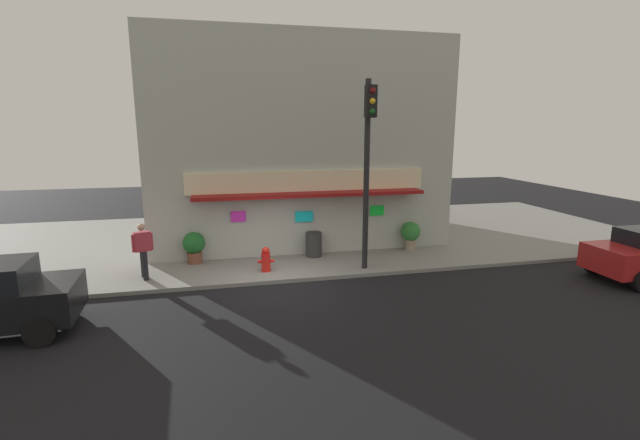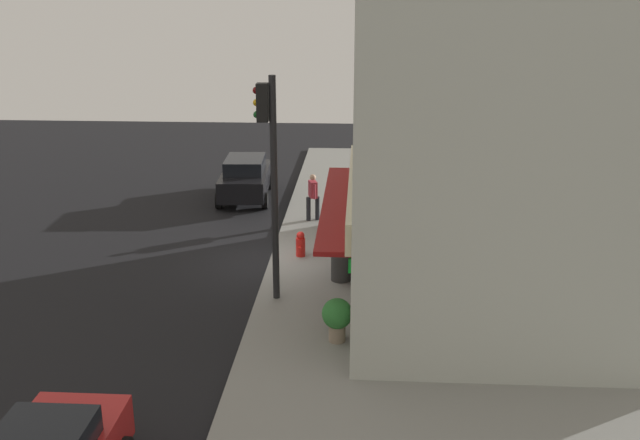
{
  "view_description": "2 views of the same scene",
  "coord_description": "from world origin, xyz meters",
  "px_view_note": "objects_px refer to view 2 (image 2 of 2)",
  "views": [
    {
      "loc": [
        -1.6,
        -12.71,
        4.66
      ],
      "look_at": [
        1.65,
        1.36,
        1.62
      ],
      "focal_mm": 25.04,
      "sensor_mm": 36.0,
      "label": 1
    },
    {
      "loc": [
        20.1,
        2.74,
        7.95
      ],
      "look_at": [
        1.1,
        1.62,
        1.75
      ],
      "focal_mm": 39.03,
      "sensor_mm": 36.0,
      "label": 2
    }
  ],
  "objects_px": {
    "pedestrian": "(313,195)",
    "potted_plant_by_doorway": "(337,316)",
    "traffic_light": "(270,162)",
    "potted_plant_by_window": "(348,216)",
    "parked_car_black": "(245,178)",
    "fire_hydrant": "(301,244)",
    "trash_can": "(341,266)"
  },
  "relations": [
    {
      "from": "pedestrian",
      "to": "potted_plant_by_doorway",
      "type": "xyz_separation_m",
      "value": [
        9.2,
        1.2,
        -0.32
      ]
    },
    {
      "from": "traffic_light",
      "to": "potted_plant_by_window",
      "type": "xyz_separation_m",
      "value": [
        -5.43,
        1.91,
        -3.16
      ]
    },
    {
      "from": "traffic_light",
      "to": "parked_car_black",
      "type": "relative_size",
      "value": 1.42
    },
    {
      "from": "pedestrian",
      "to": "fire_hydrant",
      "type": "bearing_deg",
      "value": -2.12
    },
    {
      "from": "fire_hydrant",
      "to": "potted_plant_by_window",
      "type": "bearing_deg",
      "value": 147.63
    },
    {
      "from": "traffic_light",
      "to": "fire_hydrant",
      "type": "bearing_deg",
      "value": 171.43
    },
    {
      "from": "traffic_light",
      "to": "potted_plant_by_doorway",
      "type": "xyz_separation_m",
      "value": [
        2.37,
        1.82,
        -3.14
      ]
    },
    {
      "from": "fire_hydrant",
      "to": "potted_plant_by_window",
      "type": "height_order",
      "value": "potted_plant_by_window"
    },
    {
      "from": "trash_can",
      "to": "potted_plant_by_doorway",
      "type": "height_order",
      "value": "potted_plant_by_doorway"
    },
    {
      "from": "fire_hydrant",
      "to": "pedestrian",
      "type": "distance_m",
      "value": 3.71
    },
    {
      "from": "traffic_light",
      "to": "pedestrian",
      "type": "bearing_deg",
      "value": 174.87
    },
    {
      "from": "potted_plant_by_doorway",
      "to": "potted_plant_by_window",
      "type": "relative_size",
      "value": 1.0
    },
    {
      "from": "potted_plant_by_window",
      "to": "parked_car_black",
      "type": "distance_m",
      "value": 6.18
    },
    {
      "from": "pedestrian",
      "to": "potted_plant_by_window",
      "type": "bearing_deg",
      "value": 42.63
    },
    {
      "from": "pedestrian",
      "to": "potted_plant_by_doorway",
      "type": "distance_m",
      "value": 9.29
    },
    {
      "from": "trash_can",
      "to": "parked_car_black",
      "type": "distance_m",
      "value": 9.53
    },
    {
      "from": "trash_can",
      "to": "fire_hydrant",
      "type": "bearing_deg",
      "value": -144.42
    },
    {
      "from": "fire_hydrant",
      "to": "parked_car_black",
      "type": "distance_m",
      "value": 7.32
    },
    {
      "from": "traffic_light",
      "to": "potted_plant_by_window",
      "type": "bearing_deg",
      "value": 160.64
    },
    {
      "from": "traffic_light",
      "to": "pedestrian",
      "type": "height_order",
      "value": "traffic_light"
    },
    {
      "from": "potted_plant_by_window",
      "to": "traffic_light",
      "type": "bearing_deg",
      "value": -19.36
    },
    {
      "from": "potted_plant_by_window",
      "to": "parked_car_black",
      "type": "xyz_separation_m",
      "value": [
        -4.49,
        -4.25,
        0.14
      ]
    },
    {
      "from": "fire_hydrant",
      "to": "potted_plant_by_doorway",
      "type": "relative_size",
      "value": 0.75
    },
    {
      "from": "potted_plant_by_doorway",
      "to": "trash_can",
      "type": "bearing_deg",
      "value": -179.67
    },
    {
      "from": "traffic_light",
      "to": "fire_hydrant",
      "type": "xyz_separation_m",
      "value": [
        -3.17,
        0.48,
        -3.38
      ]
    },
    {
      "from": "potted_plant_by_doorway",
      "to": "pedestrian",
      "type": "bearing_deg",
      "value": -172.55
    },
    {
      "from": "potted_plant_by_doorway",
      "to": "potted_plant_by_window",
      "type": "height_order",
      "value": "potted_plant_by_doorway"
    },
    {
      "from": "parked_car_black",
      "to": "pedestrian",
      "type": "bearing_deg",
      "value": 43.81
    },
    {
      "from": "potted_plant_by_doorway",
      "to": "potted_plant_by_window",
      "type": "distance_m",
      "value": 7.8
    },
    {
      "from": "parked_car_black",
      "to": "trash_can",
      "type": "bearing_deg",
      "value": 25.73
    },
    {
      "from": "fire_hydrant",
      "to": "parked_car_black",
      "type": "height_order",
      "value": "parked_car_black"
    },
    {
      "from": "parked_car_black",
      "to": "fire_hydrant",
      "type": "bearing_deg",
      "value": 22.69
    }
  ]
}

